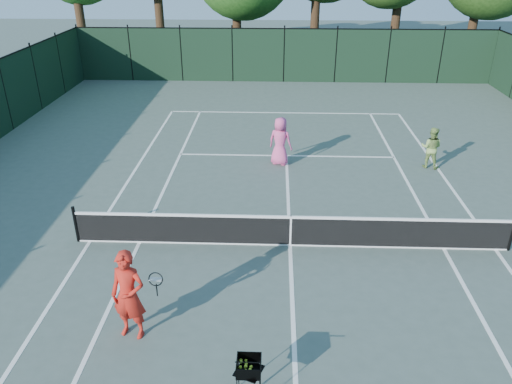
{
  "coord_description": "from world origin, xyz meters",
  "views": [
    {
      "loc": [
        -0.48,
        -11.46,
        7.3
      ],
      "look_at": [
        -0.96,
        1.0,
        1.1
      ],
      "focal_mm": 35.0,
      "sensor_mm": 36.0,
      "label": 1
    }
  ],
  "objects_px": {
    "coach": "(129,295)",
    "ball_hopper": "(249,366)",
    "player_pink": "(280,141)",
    "player_green": "(431,148)"
  },
  "relations": [
    {
      "from": "coach",
      "to": "player_green",
      "type": "bearing_deg",
      "value": 58.08
    },
    {
      "from": "player_pink",
      "to": "ball_hopper",
      "type": "bearing_deg",
      "value": 108.67
    },
    {
      "from": "coach",
      "to": "player_green",
      "type": "xyz_separation_m",
      "value": [
        8.51,
        9.07,
        -0.24
      ]
    },
    {
      "from": "coach",
      "to": "player_pink",
      "type": "bearing_deg",
      "value": 82.64
    },
    {
      "from": "coach",
      "to": "player_pink",
      "type": "height_order",
      "value": "coach"
    },
    {
      "from": "player_pink",
      "to": "player_green",
      "type": "height_order",
      "value": "player_pink"
    },
    {
      "from": "coach",
      "to": "ball_hopper",
      "type": "height_order",
      "value": "coach"
    },
    {
      "from": "coach",
      "to": "player_pink",
      "type": "xyz_separation_m",
      "value": [
        3.08,
        9.15,
        -0.11
      ]
    },
    {
      "from": "player_green",
      "to": "ball_hopper",
      "type": "relative_size",
      "value": 1.82
    },
    {
      "from": "player_pink",
      "to": "ball_hopper",
      "type": "distance_m",
      "value": 10.66
    }
  ]
}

